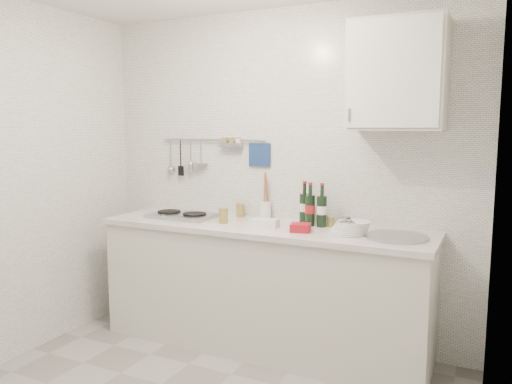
# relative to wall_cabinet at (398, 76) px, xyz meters

# --- Properties ---
(back_wall) EXTENTS (3.00, 0.02, 2.50)m
(back_wall) POSITION_rel_wall_cabinet_xyz_m (-0.90, 0.18, -0.70)
(back_wall) COLOR silver
(back_wall) RESTS_ON floor
(wall_right) EXTENTS (0.02, 2.80, 2.50)m
(wall_right) POSITION_rel_wall_cabinet_xyz_m (0.60, -1.22, -0.70)
(wall_right) COLOR silver
(wall_right) RESTS_ON floor
(counter) EXTENTS (2.44, 0.64, 0.96)m
(counter) POSITION_rel_wall_cabinet_xyz_m (-0.89, -0.12, -1.52)
(counter) COLOR beige
(counter) RESTS_ON floor
(wall_rail) EXTENTS (0.98, 0.09, 0.34)m
(wall_rail) POSITION_rel_wall_cabinet_xyz_m (-1.50, 0.15, -0.52)
(wall_rail) COLOR #93969B
(wall_rail) RESTS_ON back_wall
(wall_cabinet) EXTENTS (0.60, 0.38, 0.70)m
(wall_cabinet) POSITION_rel_wall_cabinet_xyz_m (0.00, 0.00, 0.00)
(wall_cabinet) COLOR beige
(wall_cabinet) RESTS_ON back_wall
(plate_stack_hob) EXTENTS (0.28, 0.28, 0.03)m
(plate_stack_hob) POSITION_rel_wall_cabinet_xyz_m (-1.55, -0.10, -1.02)
(plate_stack_hob) COLOR #445A9B
(plate_stack_hob) RESTS_ON counter
(plate_stack_sink) EXTENTS (0.27, 0.25, 0.09)m
(plate_stack_sink) POSITION_rel_wall_cabinet_xyz_m (-0.25, -0.13, -0.99)
(plate_stack_sink) COLOR white
(plate_stack_sink) RESTS_ON counter
(wine_bottles) EXTENTS (0.23, 0.13, 0.31)m
(wine_bottles) POSITION_rel_wall_cabinet_xyz_m (-0.58, 0.03, -0.87)
(wine_bottles) COLOR black
(wine_bottles) RESTS_ON counter
(butter_dish) EXTENTS (0.20, 0.10, 0.06)m
(butter_dish) POSITION_rel_wall_cabinet_xyz_m (-0.85, -0.18, -1.00)
(butter_dish) COLOR white
(butter_dish) RESTS_ON counter
(strawberry_punnet) EXTENTS (0.15, 0.15, 0.05)m
(strawberry_punnet) POSITION_rel_wall_cabinet_xyz_m (-0.57, -0.21, -1.00)
(strawberry_punnet) COLOR #B21326
(strawberry_punnet) RESTS_ON counter
(utensil_crock) EXTENTS (0.09, 0.09, 0.36)m
(utensil_crock) POSITION_rel_wall_cabinet_xyz_m (-0.99, 0.12, -0.95)
(utensil_crock) COLOR white
(utensil_crock) RESTS_ON counter
(jar_a) EXTENTS (0.07, 0.07, 0.11)m
(jar_a) POSITION_rel_wall_cabinet_xyz_m (-1.20, 0.11, -0.98)
(jar_a) COLOR olive
(jar_a) RESTS_ON counter
(jar_b) EXTENTS (0.06, 0.06, 0.07)m
(jar_b) POSITION_rel_wall_cabinet_xyz_m (-0.35, 0.12, -0.99)
(jar_b) COLOR olive
(jar_b) RESTS_ON counter
(jar_c) EXTENTS (0.06, 0.06, 0.08)m
(jar_c) POSITION_rel_wall_cabinet_xyz_m (-0.44, 0.05, -0.99)
(jar_c) COLOR olive
(jar_c) RESTS_ON counter
(jar_d) EXTENTS (0.07, 0.07, 0.12)m
(jar_d) POSITION_rel_wall_cabinet_xyz_m (-1.19, -0.18, -0.97)
(jar_d) COLOR olive
(jar_d) RESTS_ON counter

